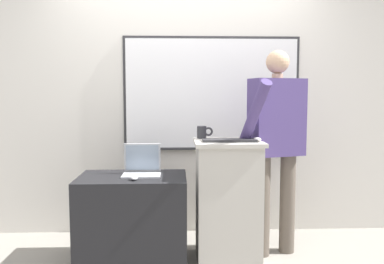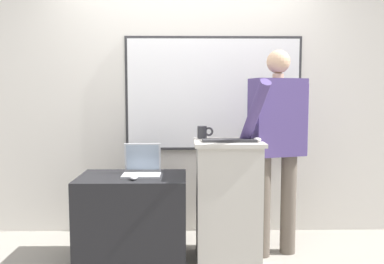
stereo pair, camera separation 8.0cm
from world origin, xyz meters
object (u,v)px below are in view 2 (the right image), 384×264
(laptop, at_px, (142,164))
(wireless_keyboard, at_px, (229,140))
(lectern_podium, at_px, (228,201))
(computer_mouse_by_keyboard, at_px, (257,140))
(person_presenter, at_px, (277,138))
(coffee_mug, at_px, (203,132))
(side_desk, at_px, (133,218))
(computer_mouse_by_laptop, at_px, (134,178))

(laptop, relative_size, wireless_keyboard, 0.72)
(lectern_podium, height_order, computer_mouse_by_keyboard, computer_mouse_by_keyboard)
(person_presenter, xyz_separation_m, coffee_mug, (-0.61, 0.08, 0.04))
(person_presenter, xyz_separation_m, wireless_keyboard, (-0.41, -0.16, -0.00))
(person_presenter, xyz_separation_m, laptop, (-1.11, -0.04, -0.21))
(side_desk, relative_size, laptop, 2.83)
(person_presenter, height_order, laptop, person_presenter)
(laptop, bearing_deg, person_presenter, 2.00)
(wireless_keyboard, height_order, computer_mouse_by_keyboard, computer_mouse_by_keyboard)
(laptop, bearing_deg, coffee_mug, 13.16)
(person_presenter, bearing_deg, laptop, 165.85)
(computer_mouse_by_laptop, bearing_deg, computer_mouse_by_keyboard, 5.08)
(lectern_podium, xyz_separation_m, side_desk, (-0.77, -0.01, -0.14))
(laptop, xyz_separation_m, computer_mouse_by_laptop, (-0.04, -0.22, -0.06))
(lectern_podium, xyz_separation_m, computer_mouse_by_keyboard, (0.22, -0.07, 0.50))
(laptop, xyz_separation_m, computer_mouse_by_keyboard, (0.92, -0.13, 0.22))
(wireless_keyboard, distance_m, coffee_mug, 0.32)
(side_desk, height_order, coffee_mug, coffee_mug)
(wireless_keyboard, bearing_deg, laptop, 169.73)
(side_desk, xyz_separation_m, coffee_mug, (0.57, 0.19, 0.68))
(lectern_podium, bearing_deg, wireless_keyboard, -88.15)
(person_presenter, bearing_deg, wireless_keyboard, -174.37)
(wireless_keyboard, relative_size, computer_mouse_by_keyboard, 4.20)
(lectern_podium, distance_m, computer_mouse_by_keyboard, 0.55)
(side_desk, xyz_separation_m, laptop, (0.07, 0.07, 0.43))
(laptop, relative_size, computer_mouse_by_keyboard, 3.03)
(wireless_keyboard, bearing_deg, side_desk, 175.77)
(wireless_keyboard, xyz_separation_m, computer_mouse_by_keyboard, (0.22, -0.01, 0.01))
(computer_mouse_by_laptop, distance_m, computer_mouse_by_keyboard, 1.00)
(person_presenter, distance_m, computer_mouse_by_laptop, 1.21)
(computer_mouse_by_laptop, bearing_deg, side_desk, 101.48)
(lectern_podium, distance_m, side_desk, 0.78)
(laptop, bearing_deg, lectern_podium, -5.24)
(side_desk, bearing_deg, coffee_mug, 18.03)
(person_presenter, xyz_separation_m, computer_mouse_by_laptop, (-1.15, -0.26, -0.28))
(wireless_keyboard, distance_m, computer_mouse_by_laptop, 0.79)
(laptop, relative_size, computer_mouse_by_laptop, 3.03)
(side_desk, relative_size, computer_mouse_by_laptop, 8.57)
(lectern_podium, height_order, wireless_keyboard, wireless_keyboard)
(lectern_podium, relative_size, wireless_keyboard, 2.33)
(lectern_podium, relative_size, computer_mouse_by_keyboard, 9.79)
(person_presenter, bearing_deg, computer_mouse_by_keyboard, -154.41)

